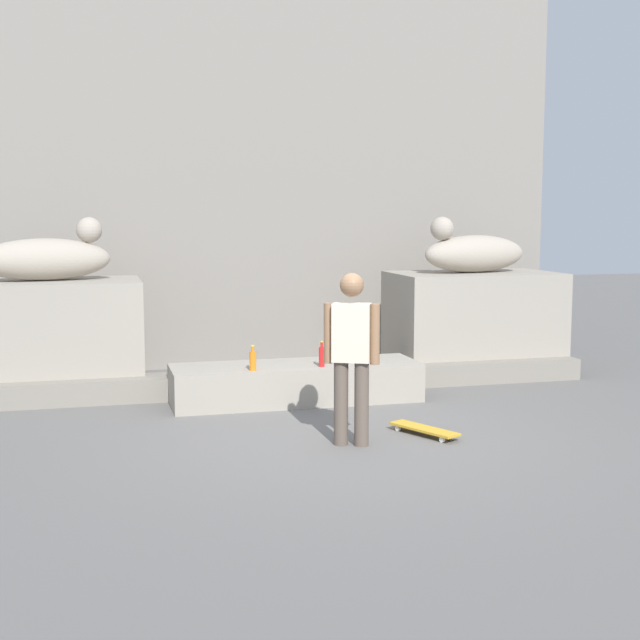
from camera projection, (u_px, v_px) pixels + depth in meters
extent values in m
plane|color=#605E5B|center=(339.00, 440.00, 8.65)|extent=(40.00, 40.00, 0.00)
cube|color=gray|center=(251.00, 169.00, 12.81)|extent=(9.17, 0.60, 5.74)
cube|color=gray|center=(47.00, 337.00, 10.83)|extent=(2.29, 1.34, 1.41)
cube|color=gray|center=(473.00, 322.00, 12.28)|extent=(2.29, 1.34, 1.41)
ellipsoid|color=#A49888|center=(44.00, 259.00, 10.71)|extent=(1.66, 0.78, 0.52)
sphere|color=#A49888|center=(89.00, 230.00, 10.88)|extent=(0.32, 0.32, 0.32)
ellipsoid|color=#A49888|center=(475.00, 254.00, 12.16)|extent=(1.68, 0.85, 0.52)
sphere|color=#A49888|center=(442.00, 228.00, 11.88)|extent=(0.32, 0.32, 0.32)
cube|color=gray|center=(296.00, 383.00, 10.40)|extent=(2.94, 0.89, 0.45)
cylinder|color=brown|center=(341.00, 403.00, 8.44)|extent=(0.14, 0.14, 0.82)
cylinder|color=brown|center=(362.00, 404.00, 8.40)|extent=(0.14, 0.14, 0.82)
cube|color=beige|center=(352.00, 333.00, 8.33)|extent=(0.41, 0.33, 0.56)
sphere|color=#8C6647|center=(352.00, 285.00, 8.28)|extent=(0.23, 0.23, 0.23)
cylinder|color=#8C6647|center=(328.00, 333.00, 8.38)|extent=(0.09, 0.09, 0.58)
cylinder|color=#8C6647|center=(375.00, 334.00, 8.30)|extent=(0.09, 0.09, 0.58)
cube|color=gold|center=(424.00, 429.00, 8.82)|extent=(0.53, 0.81, 0.02)
cylinder|color=white|center=(452.00, 437.00, 8.65)|extent=(0.05, 0.06, 0.06)
cylinder|color=white|center=(442.00, 440.00, 8.56)|extent=(0.05, 0.06, 0.06)
cylinder|color=white|center=(407.00, 426.00, 9.10)|extent=(0.05, 0.06, 0.06)
cylinder|color=white|center=(398.00, 428.00, 9.01)|extent=(0.05, 0.06, 0.06)
cylinder|color=silver|center=(331.00, 352.00, 10.53)|extent=(0.07, 0.07, 0.23)
cylinder|color=silver|center=(331.00, 340.00, 10.51)|extent=(0.03, 0.03, 0.06)
cylinder|color=yellow|center=(331.00, 337.00, 10.51)|extent=(0.04, 0.04, 0.01)
cylinder|color=orange|center=(253.00, 361.00, 9.92)|extent=(0.08, 0.08, 0.22)
cylinder|color=orange|center=(253.00, 349.00, 9.91)|extent=(0.03, 0.03, 0.06)
cylinder|color=yellow|center=(253.00, 346.00, 9.90)|extent=(0.04, 0.04, 0.01)
cylinder|color=#593314|center=(363.00, 351.00, 10.77)|extent=(0.07, 0.07, 0.19)
cylinder|color=#593314|center=(363.00, 341.00, 10.75)|extent=(0.03, 0.03, 0.06)
cylinder|color=yellow|center=(363.00, 338.00, 10.75)|extent=(0.04, 0.04, 0.01)
cylinder|color=red|center=(322.00, 357.00, 10.17)|extent=(0.07, 0.07, 0.23)
cylinder|color=red|center=(322.00, 345.00, 10.15)|extent=(0.03, 0.03, 0.06)
cylinder|color=yellow|center=(322.00, 342.00, 10.15)|extent=(0.04, 0.04, 0.01)
cube|color=gray|center=(285.00, 381.00, 10.96)|extent=(8.02, 0.50, 0.28)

